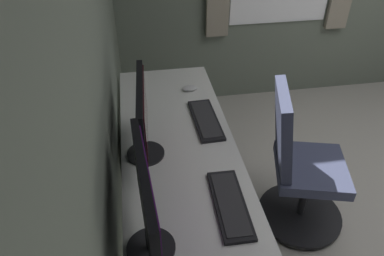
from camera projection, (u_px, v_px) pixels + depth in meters
wall_back at (86, 91)px, 1.39m from camera, size 4.46×0.10×2.60m
desk at (183, 173)px, 1.96m from camera, size 2.09×0.63×0.73m
drawer_pedestal at (172, 172)px, 2.42m from camera, size 0.40×0.51×0.69m
monitor_primary at (143, 117)px, 1.83m from camera, size 0.54×0.20×0.42m
monitor_secondary at (147, 205)px, 1.34m from camera, size 0.56×0.20×0.46m
keyboard_main at (230, 204)px, 1.68m from camera, size 0.42×0.15×0.02m
keyboard_spare at (206, 120)px, 2.21m from camera, size 0.42×0.15×0.02m
mouse_spare at (190, 88)px, 2.50m from camera, size 0.06×0.10×0.03m
office_chair at (299, 168)px, 2.28m from camera, size 0.56×0.60×0.97m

